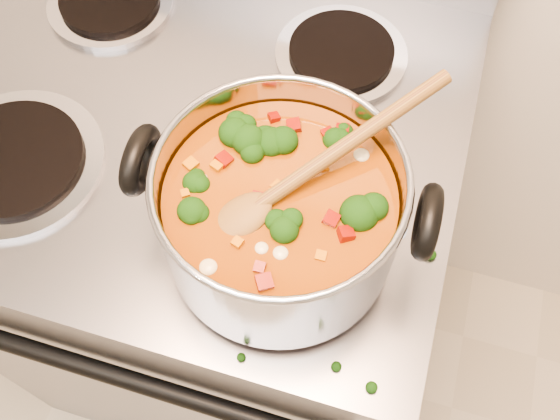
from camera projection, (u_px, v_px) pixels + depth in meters
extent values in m
cube|color=gray|center=(218.00, 255.00, 1.22)|extent=(0.72, 0.63, 0.92)
cylinder|color=black|center=(105.00, 372.00, 0.77)|extent=(0.61, 0.02, 0.02)
cylinder|color=#A5A5AD|center=(15.00, 162.00, 0.77)|extent=(0.22, 0.22, 0.01)
cylinder|color=black|center=(13.00, 158.00, 0.76)|extent=(0.17, 0.17, 0.01)
cylinder|color=#A5A5AD|center=(282.00, 233.00, 0.72)|extent=(0.22, 0.22, 0.01)
cylinder|color=black|center=(282.00, 230.00, 0.71)|extent=(0.17, 0.17, 0.01)
cylinder|color=#A5A5AD|center=(111.00, 3.00, 0.90)|extent=(0.18, 0.18, 0.01)
cylinder|color=#A5A5AD|center=(341.00, 55.00, 0.85)|extent=(0.18, 0.18, 0.01)
cylinder|color=black|center=(342.00, 50.00, 0.84)|extent=(0.14, 0.14, 0.01)
cylinder|color=#ABABB3|center=(280.00, 212.00, 0.64)|extent=(0.25, 0.25, 0.13)
torus|color=#ABABB3|center=(280.00, 178.00, 0.58)|extent=(0.25, 0.25, 0.01)
cylinder|color=#9A3D0E|center=(280.00, 220.00, 0.65)|extent=(0.23, 0.23, 0.10)
torus|color=black|center=(141.00, 160.00, 0.62)|extent=(0.02, 0.08, 0.08)
torus|color=black|center=(427.00, 222.00, 0.58)|extent=(0.02, 0.08, 0.08)
ellipsoid|color=black|center=(266.00, 182.00, 0.62)|extent=(0.04, 0.04, 0.03)
ellipsoid|color=black|center=(379.00, 209.00, 0.60)|extent=(0.04, 0.04, 0.03)
ellipsoid|color=black|center=(192.00, 162.00, 0.63)|extent=(0.04, 0.04, 0.03)
ellipsoid|color=black|center=(326.00, 216.00, 0.60)|extent=(0.04, 0.04, 0.03)
ellipsoid|color=black|center=(312.00, 126.00, 0.65)|extent=(0.04, 0.04, 0.03)
ellipsoid|color=black|center=(345.00, 255.00, 0.58)|extent=(0.04, 0.04, 0.03)
ellipsoid|color=black|center=(312.00, 143.00, 0.64)|extent=(0.04, 0.04, 0.03)
ellipsoid|color=black|center=(239.00, 150.00, 0.64)|extent=(0.04, 0.04, 0.03)
ellipsoid|color=#8E1C05|center=(360.00, 174.00, 0.62)|extent=(0.01, 0.01, 0.01)
ellipsoid|color=#8E1C05|center=(303.00, 235.00, 0.59)|extent=(0.01, 0.01, 0.01)
ellipsoid|color=#8E1C05|center=(305.00, 166.00, 0.63)|extent=(0.01, 0.01, 0.01)
ellipsoid|color=#8E1C05|center=(221.00, 167.00, 0.63)|extent=(0.01, 0.01, 0.01)
ellipsoid|color=#8E1C05|center=(264.00, 205.00, 0.60)|extent=(0.01, 0.01, 0.01)
ellipsoid|color=#8E1C05|center=(175.00, 196.00, 0.61)|extent=(0.01, 0.01, 0.01)
ellipsoid|color=#8E1C05|center=(239.00, 202.00, 0.61)|extent=(0.01, 0.01, 0.01)
ellipsoid|color=#8E1C05|center=(312.00, 207.00, 0.60)|extent=(0.01, 0.01, 0.01)
ellipsoid|color=#8E1C05|center=(257.00, 257.00, 0.58)|extent=(0.01, 0.01, 0.01)
ellipsoid|color=#8E1C05|center=(293.00, 122.00, 0.65)|extent=(0.01, 0.01, 0.01)
ellipsoid|color=#8E1C05|center=(338.00, 202.00, 0.61)|extent=(0.01, 0.01, 0.01)
ellipsoid|color=#8E1C05|center=(305.00, 237.00, 0.59)|extent=(0.01, 0.01, 0.01)
ellipsoid|color=#B8620A|center=(353.00, 146.00, 0.64)|extent=(0.01, 0.01, 0.01)
ellipsoid|color=#B8620A|center=(369.00, 206.00, 0.60)|extent=(0.01, 0.01, 0.01)
ellipsoid|color=#B8620A|center=(222.00, 178.00, 0.62)|extent=(0.01, 0.01, 0.01)
ellipsoid|color=#B8620A|center=(225.00, 199.00, 0.61)|extent=(0.01, 0.01, 0.01)
ellipsoid|color=#B8620A|center=(277.00, 289.00, 0.56)|extent=(0.01, 0.01, 0.01)
ellipsoid|color=#B8620A|center=(261.00, 118.00, 0.65)|extent=(0.01, 0.01, 0.01)
ellipsoid|color=#B8620A|center=(331.00, 191.00, 0.61)|extent=(0.01, 0.01, 0.01)
ellipsoid|color=#B8620A|center=(194.00, 206.00, 0.60)|extent=(0.01, 0.01, 0.01)
ellipsoid|color=beige|center=(320.00, 219.00, 0.60)|extent=(0.02, 0.02, 0.01)
ellipsoid|color=beige|center=(202.00, 175.00, 0.62)|extent=(0.02, 0.02, 0.01)
ellipsoid|color=beige|center=(222.00, 195.00, 0.61)|extent=(0.02, 0.02, 0.01)
ellipsoid|color=beige|center=(221.00, 268.00, 0.57)|extent=(0.02, 0.02, 0.01)
ellipsoid|color=beige|center=(321.00, 203.00, 0.61)|extent=(0.02, 0.02, 0.01)
ellipsoid|color=beige|center=(313.00, 152.00, 0.63)|extent=(0.02, 0.02, 0.01)
ellipsoid|color=olive|center=(241.00, 218.00, 0.60)|extent=(0.08, 0.08, 0.03)
cylinder|color=olive|center=(345.00, 146.00, 0.61)|extent=(0.17, 0.19, 0.07)
ellipsoid|color=black|center=(108.00, 202.00, 0.74)|extent=(0.01, 0.01, 0.01)
ellipsoid|color=black|center=(249.00, 108.00, 0.81)|extent=(0.01, 0.01, 0.01)
ellipsoid|color=black|center=(304.00, 376.00, 0.64)|extent=(0.01, 0.01, 0.01)
ellipsoid|color=black|center=(346.00, 389.00, 0.63)|extent=(0.01, 0.01, 0.01)
ellipsoid|color=black|center=(370.00, 396.00, 0.63)|extent=(0.01, 0.01, 0.01)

